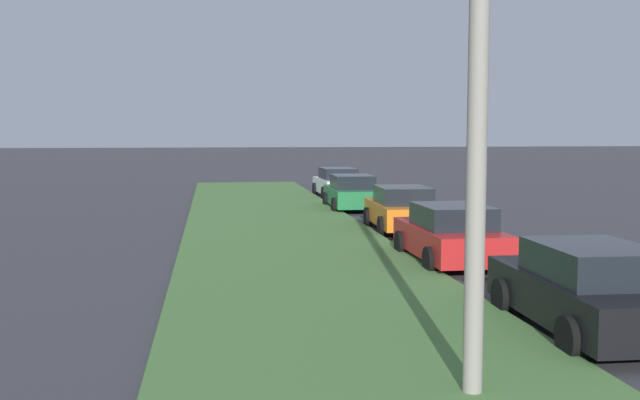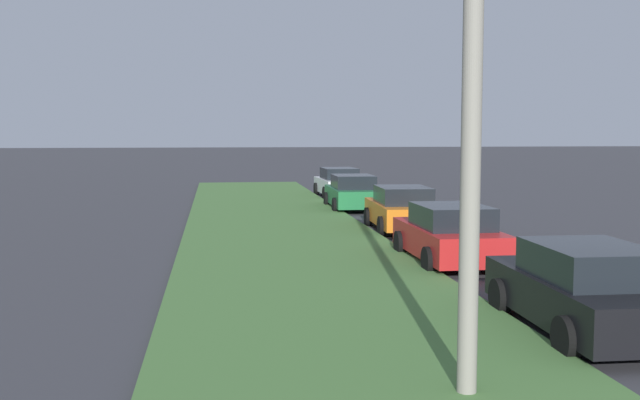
# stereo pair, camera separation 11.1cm
# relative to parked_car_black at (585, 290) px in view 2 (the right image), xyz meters

# --- Properties ---
(grass_median) EXTENTS (60.00, 6.00, 0.12)m
(grass_median) POSITION_rel_parked_car_black_xyz_m (5.24, 3.90, -0.66)
(grass_median) COLOR #477238
(grass_median) RESTS_ON ground
(parked_car_black) EXTENTS (4.35, 2.11, 1.47)m
(parked_car_black) POSITION_rel_parked_car_black_xyz_m (0.00, 0.00, 0.00)
(parked_car_black) COLOR black
(parked_car_black) RESTS_ON ground
(parked_car_red) EXTENTS (4.30, 2.02, 1.47)m
(parked_car_red) POSITION_rel_parked_car_black_xyz_m (6.51, 0.16, 0.00)
(parked_car_red) COLOR red
(parked_car_red) RESTS_ON ground
(parked_car_orange) EXTENTS (4.38, 2.17, 1.47)m
(parked_car_orange) POSITION_rel_parked_car_black_xyz_m (12.61, -0.19, 0.00)
(parked_car_orange) COLOR orange
(parked_car_orange) RESTS_ON ground
(parked_car_green) EXTENTS (4.34, 2.09, 1.47)m
(parked_car_green) POSITION_rel_parked_car_black_xyz_m (19.29, 0.23, 0.00)
(parked_car_green) COLOR #1E6B38
(parked_car_green) RESTS_ON ground
(parked_car_white) EXTENTS (4.34, 2.10, 1.47)m
(parked_car_white) POSITION_rel_parked_car_black_xyz_m (25.33, -0.19, 0.00)
(parked_car_white) COLOR silver
(parked_car_white) RESTS_ON ground
(streetlight) EXTENTS (1.07, 2.81, 7.50)m
(streetlight) POSITION_rel_parked_car_black_xyz_m (-2.56, 2.56, 3.67)
(streetlight) COLOR gray
(streetlight) RESTS_ON ground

